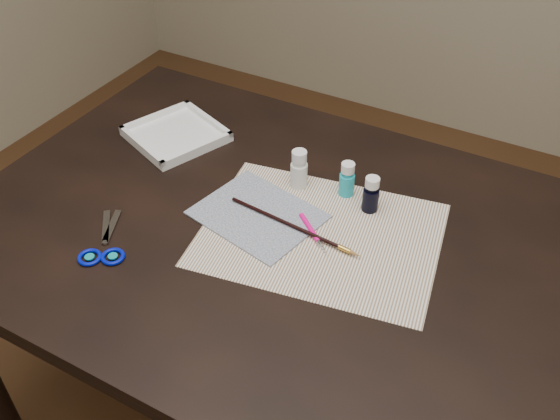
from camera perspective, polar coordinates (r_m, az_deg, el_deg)
The scene contains 10 objects.
table at distance 1.53m, azimuth -0.00°, elevation -12.24°, with size 1.30×0.90×0.75m, color black.
paper at distance 1.25m, azimuth 3.71°, elevation -2.24°, with size 0.47×0.36×0.00m, color white.
canvas at distance 1.29m, azimuth -2.06°, elevation -0.42°, with size 0.24×0.19×0.00m, color #111E32.
paint_bottle_white at distance 1.34m, azimuth 1.75°, elevation 3.76°, with size 0.04×0.04×0.09m, color white.
paint_bottle_cyan at distance 1.33m, azimuth 6.15°, elevation 2.81°, with size 0.03×0.03×0.08m, color #1DAEC1.
paint_bottle_navy at distance 1.29m, azimuth 8.32°, elevation 1.43°, with size 0.03×0.03×0.08m, color black.
paintbrush at distance 1.25m, azimuth 1.31°, elevation -1.51°, with size 0.31×0.01×0.01m, color black, non-canonical shape.
craft_knife at distance 1.24m, azimuth 3.11°, elevation -2.22°, with size 0.13×0.01×0.01m, color #FF0A86, non-canonical shape.
scissors at distance 1.28m, azimuth -15.91°, elevation -2.40°, with size 0.18×0.09×0.01m, color silver, non-canonical shape.
palette_tray at distance 1.54m, azimuth -9.49°, elevation 6.90°, with size 0.20×0.20×0.02m, color white.
Camera 1 is at (0.45, -0.82, 1.59)m, focal length 40.00 mm.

